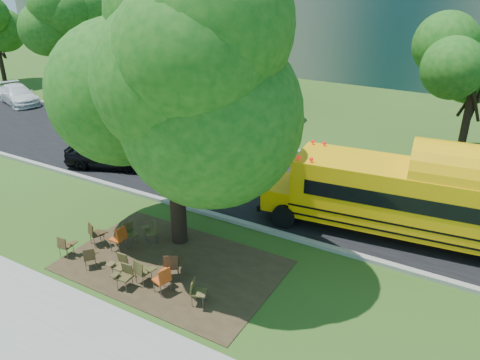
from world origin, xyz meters
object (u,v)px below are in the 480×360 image
Objects in this scene: main_tree at (170,74)px; bg_car_red at (168,130)px; chair_10 at (129,231)px; school_bus at (434,202)px; chair_1 at (95,232)px; chair_5 at (124,274)px; bg_car_silver at (89,114)px; chair_8 at (119,236)px; pedestrian_b at (85,92)px; black_car at (109,154)px; bg_car_white at (18,95)px; chair_2 at (90,256)px; chair_9 at (152,230)px; chair_7 at (197,290)px; chair_3 at (120,263)px; chair_6 at (163,278)px; chair_11 at (172,264)px; chair_0 at (65,245)px; chair_4 at (142,270)px; pedestrian_a at (66,94)px.

bg_car_red is at bearing 129.87° from main_tree.
chair_10 is at bearing -149.54° from bg_car_red.
school_bus is at bearing 144.70° from chair_10.
bg_car_red is (-4.60, 10.06, 0.10)m from chair_1.
chair_5 is 17.63m from bg_car_silver.
pedestrian_b is (-15.51, 13.09, 0.30)m from chair_8.
bg_car_red is (0.10, 4.55, -0.05)m from black_car.
bg_car_red is 2.65× the size of pedestrian_b.
bg_car_white is at bearing 173.09° from chair_1.
chair_10 is at bearing 58.64° from chair_1.
chair_9 reaches higher than chair_2.
bg_car_silver is at bearing -143.36° from chair_7.
chair_10 reaches higher than chair_3.
school_bus is 11.84m from chair_1.
chair_2 is 0.81× the size of chair_8.
chair_6 is at bearing -106.17° from chair_7.
chair_11 is at bearing -141.76° from bg_car_red.
chair_0 is 0.94× the size of chair_10.
chair_4 is 0.18× the size of bg_car_red.
bg_car_silver is 0.85× the size of bg_car_white.
school_bus is at bearing -92.11° from pedestrian_a.
bg_car_white reaches higher than chair_10.
main_tree reaches higher than chair_6.
chair_5 is at bearing -100.53° from bg_car_white.
main_tree is 11.52× the size of chair_3.
pedestrian_b is at bearing 88.12° from chair_2.
school_bus is at bearing 29.71° from main_tree.
bg_car_red is at bearing 29.36° from chair_8.
chair_11 is at bearing -97.29° from bg_car_white.
pedestrian_b is (-9.82, 7.76, 0.19)m from black_car.
main_tree is at bearing -41.92° from chair_8.
chair_5 is 22.61m from pedestrian_a.
chair_6 is 0.54× the size of pedestrian_a.
chair_11 is 0.25× the size of bg_car_silver.
chair_3 is at bearing -115.62° from pedestrian_a.
chair_5 is at bearing -141.68° from school_bus.
chair_0 is at bearing 108.30° from chair_6.
chair_9 is 1.01× the size of chair_10.
chair_4 is 2.45m from chair_9.
school_bus is 2.48× the size of bg_car_white.
chair_8 is at bearing -131.80° from main_tree.
black_car is (-5.69, 5.33, 0.11)m from chair_8.
chair_8 is (-1.56, 1.47, 0.08)m from chair_5.
chair_1 is 21.86m from bg_car_white.
chair_2 is 0.94× the size of chair_5.
chair_10 is at bearing -151.58° from black_car.
chair_6 is 0.22× the size of black_car.
chair_7 is 11.52m from black_car.
chair_6 is 13.77m from bg_car_red.
bg_car_red reaches higher than chair_1.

